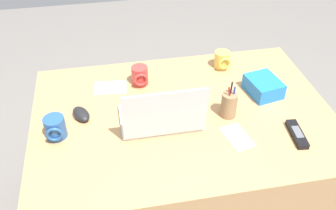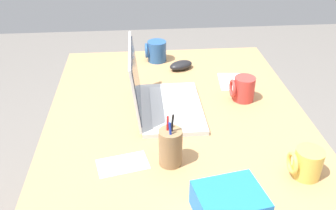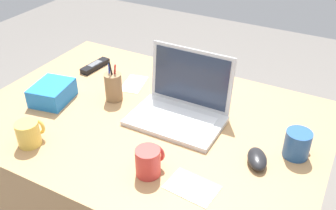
{
  "view_description": "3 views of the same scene",
  "coord_description": "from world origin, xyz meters",
  "px_view_note": "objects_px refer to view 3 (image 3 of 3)",
  "views": [
    {
      "loc": [
        0.31,
        1.25,
        1.81
      ],
      "look_at": [
        0.08,
        0.05,
        0.83
      ],
      "focal_mm": 39.96,
      "sensor_mm": 36.0,
      "label": 1
    },
    {
      "loc": [
        -1.06,
        0.13,
        1.46
      ],
      "look_at": [
        0.08,
        0.03,
        0.77
      ],
      "focal_mm": 39.93,
      "sensor_mm": 36.0,
      "label": 2
    },
    {
      "loc": [
        0.64,
        -1.03,
        1.57
      ],
      "look_at": [
        0.09,
        -0.0,
        0.81
      ],
      "focal_mm": 40.81,
      "sensor_mm": 36.0,
      "label": 3
    }
  ],
  "objects_px": {
    "cordless_phone": "(95,66)",
    "computer_mouse": "(257,159)",
    "coffee_mug_spare": "(29,133)",
    "coffee_mug_white": "(149,161)",
    "coffee_mug_tall": "(297,143)",
    "laptop": "(181,106)",
    "pen_holder": "(113,87)",
    "snack_bag": "(52,93)"
  },
  "relations": [
    {
      "from": "coffee_mug_white",
      "to": "coffee_mug_spare",
      "type": "height_order",
      "value": "coffee_mug_white"
    },
    {
      "from": "coffee_mug_spare",
      "to": "snack_bag",
      "type": "distance_m",
      "value": 0.28
    },
    {
      "from": "computer_mouse",
      "to": "coffee_mug_white",
      "type": "relative_size",
      "value": 1.16
    },
    {
      "from": "pen_holder",
      "to": "coffee_mug_tall",
      "type": "bearing_deg",
      "value": -0.06
    },
    {
      "from": "coffee_mug_white",
      "to": "pen_holder",
      "type": "xyz_separation_m",
      "value": [
        -0.35,
        0.31,
        0.01
      ]
    },
    {
      "from": "cordless_phone",
      "to": "pen_holder",
      "type": "relative_size",
      "value": 0.93
    },
    {
      "from": "coffee_mug_white",
      "to": "pen_holder",
      "type": "bearing_deg",
      "value": 138.52
    },
    {
      "from": "coffee_mug_tall",
      "to": "cordless_phone",
      "type": "distance_m",
      "value": 1.0
    },
    {
      "from": "snack_bag",
      "to": "laptop",
      "type": "bearing_deg",
      "value": 15.4
    },
    {
      "from": "coffee_mug_spare",
      "to": "cordless_phone",
      "type": "relative_size",
      "value": 0.56
    },
    {
      "from": "coffee_mug_white",
      "to": "snack_bag",
      "type": "relative_size",
      "value": 0.57
    },
    {
      "from": "coffee_mug_tall",
      "to": "snack_bag",
      "type": "bearing_deg",
      "value": -172.4
    },
    {
      "from": "coffee_mug_spare",
      "to": "computer_mouse",
      "type": "bearing_deg",
      "value": 20.61
    },
    {
      "from": "coffee_mug_white",
      "to": "coffee_mug_tall",
      "type": "relative_size",
      "value": 0.97
    },
    {
      "from": "laptop",
      "to": "pen_holder",
      "type": "relative_size",
      "value": 1.99
    },
    {
      "from": "computer_mouse",
      "to": "pen_holder",
      "type": "bearing_deg",
      "value": 145.24
    },
    {
      "from": "cordless_phone",
      "to": "pen_holder",
      "type": "height_order",
      "value": "pen_holder"
    },
    {
      "from": "computer_mouse",
      "to": "coffee_mug_white",
      "type": "bearing_deg",
      "value": -169.95
    },
    {
      "from": "laptop",
      "to": "coffee_mug_white",
      "type": "height_order",
      "value": "laptop"
    },
    {
      "from": "computer_mouse",
      "to": "cordless_phone",
      "type": "relative_size",
      "value": 0.67
    },
    {
      "from": "cordless_phone",
      "to": "computer_mouse",
      "type": "bearing_deg",
      "value": -18.25
    },
    {
      "from": "coffee_mug_white",
      "to": "coffee_mug_spare",
      "type": "distance_m",
      "value": 0.45
    },
    {
      "from": "computer_mouse",
      "to": "coffee_mug_spare",
      "type": "relative_size",
      "value": 1.2
    },
    {
      "from": "cordless_phone",
      "to": "laptop",
      "type": "bearing_deg",
      "value": -17.55
    },
    {
      "from": "computer_mouse",
      "to": "pen_holder",
      "type": "height_order",
      "value": "pen_holder"
    },
    {
      "from": "coffee_mug_white",
      "to": "coffee_mug_spare",
      "type": "bearing_deg",
      "value": -171.13
    },
    {
      "from": "coffee_mug_white",
      "to": "coffee_mug_tall",
      "type": "distance_m",
      "value": 0.5
    },
    {
      "from": "coffee_mug_tall",
      "to": "pen_holder",
      "type": "distance_m",
      "value": 0.74
    },
    {
      "from": "coffee_mug_spare",
      "to": "snack_bag",
      "type": "bearing_deg",
      "value": 116.73
    },
    {
      "from": "snack_bag",
      "to": "coffee_mug_spare",
      "type": "bearing_deg",
      "value": -63.27
    },
    {
      "from": "coffee_mug_tall",
      "to": "coffee_mug_spare",
      "type": "xyz_separation_m",
      "value": [
        -0.83,
        -0.38,
        -0.0
      ]
    },
    {
      "from": "computer_mouse",
      "to": "coffee_mug_spare",
      "type": "bearing_deg",
      "value": 175.22
    },
    {
      "from": "computer_mouse",
      "to": "snack_bag",
      "type": "bearing_deg",
      "value": 156.13
    },
    {
      "from": "laptop",
      "to": "coffee_mug_spare",
      "type": "bearing_deg",
      "value": -134.69
    },
    {
      "from": "coffee_mug_tall",
      "to": "pen_holder",
      "type": "xyz_separation_m",
      "value": [
        -0.74,
        0.0,
        0.01
      ]
    },
    {
      "from": "coffee_mug_spare",
      "to": "pen_holder",
      "type": "relative_size",
      "value": 0.52
    },
    {
      "from": "snack_bag",
      "to": "cordless_phone",
      "type": "bearing_deg",
      "value": 94.69
    },
    {
      "from": "snack_bag",
      "to": "coffee_mug_white",
      "type": "bearing_deg",
      "value": -17.87
    },
    {
      "from": "pen_holder",
      "to": "cordless_phone",
      "type": "bearing_deg",
      "value": 142.46
    },
    {
      "from": "coffee_mug_tall",
      "to": "snack_bag",
      "type": "relative_size",
      "value": 0.59
    },
    {
      "from": "coffee_mug_white",
      "to": "snack_bag",
      "type": "xyz_separation_m",
      "value": [
        -0.57,
        0.18,
        -0.01
      ]
    },
    {
      "from": "cordless_phone",
      "to": "snack_bag",
      "type": "xyz_separation_m",
      "value": [
        0.03,
        -0.31,
        0.03
      ]
    }
  ]
}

